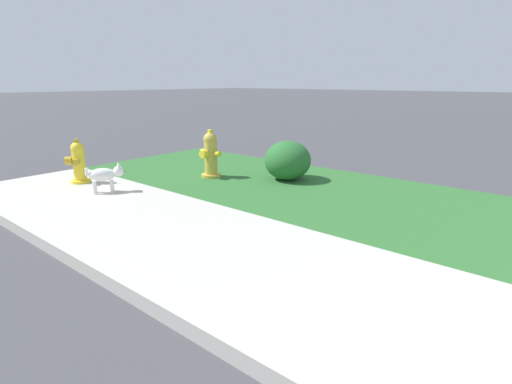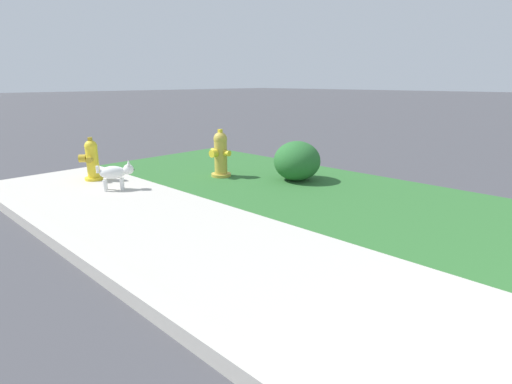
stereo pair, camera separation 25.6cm
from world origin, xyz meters
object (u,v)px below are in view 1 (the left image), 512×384
Objects in this scene: small_white_dog at (105,175)px; shrub_bush_far_verge at (288,160)px; fire_hydrant_near_corner at (78,162)px; fire_hydrant_across_street at (210,155)px.

shrub_bush_far_verge reaches higher than small_white_dog.
fire_hydrant_near_corner is 0.81m from small_white_dog.
shrub_bush_far_verge is at bearing -151.86° from fire_hydrant_across_street.
small_white_dog is (0.81, -0.04, -0.07)m from fire_hydrant_near_corner.
fire_hydrant_near_corner is 1.48× the size of small_white_dog.
fire_hydrant_across_street is at bearing -148.14° from shrub_bush_far_verge.
small_white_dog is 0.63× the size of shrub_bush_far_verge.
shrub_bush_far_verge is at bearing -95.69° from fire_hydrant_near_corner.
fire_hydrant_near_corner is 1.96m from fire_hydrant_across_street.
fire_hydrant_near_corner is 0.88× the size of fire_hydrant_across_street.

